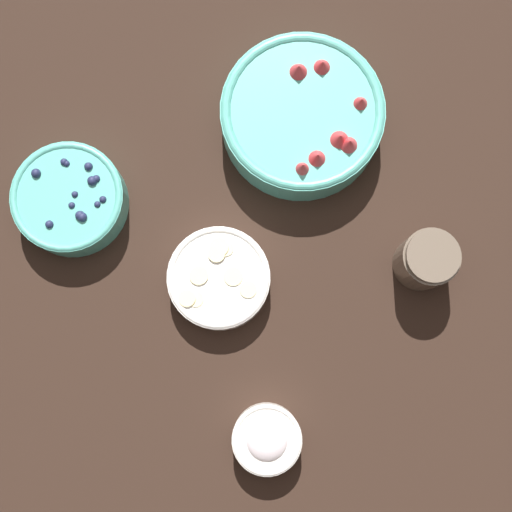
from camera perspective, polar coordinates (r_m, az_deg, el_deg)
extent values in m
plane|color=black|center=(1.15, -0.02, 2.66)|extent=(4.00, 4.00, 0.00)
cylinder|color=#56B7A8|center=(1.16, 3.66, 11.00)|extent=(0.26, 0.26, 0.07)
torus|color=#56B7A8|center=(1.13, 3.76, 11.50)|extent=(0.26, 0.26, 0.02)
cylinder|color=red|center=(1.14, 3.72, 11.32)|extent=(0.21, 0.21, 0.02)
cone|color=red|center=(1.11, 6.73, 9.34)|extent=(0.05, 0.05, 0.03)
cone|color=red|center=(1.14, 3.43, 14.66)|extent=(0.04, 0.04, 0.03)
cone|color=red|center=(1.13, 8.41, 12.10)|extent=(0.04, 0.04, 0.02)
cone|color=red|center=(1.10, 4.93, 7.88)|extent=(0.04, 0.04, 0.03)
cone|color=red|center=(1.11, 7.48, 8.92)|extent=(0.04, 0.04, 0.03)
cone|color=red|center=(1.09, 3.75, 7.10)|extent=(0.02, 0.02, 0.03)
cone|color=red|center=(1.15, 5.33, 14.96)|extent=(0.03, 0.03, 0.03)
cylinder|color=#56B7A8|center=(1.17, -14.60, 4.35)|extent=(0.18, 0.18, 0.06)
torus|color=#56B7A8|center=(1.14, -14.92, 4.62)|extent=(0.18, 0.18, 0.01)
cylinder|color=#23284C|center=(1.15, -14.81, 4.53)|extent=(0.14, 0.14, 0.02)
sphere|color=#23284C|center=(1.12, -13.73, 3.04)|extent=(0.02, 0.02, 0.02)
sphere|color=#23284C|center=(1.15, -14.91, 7.15)|extent=(0.01, 0.01, 0.01)
sphere|color=#23284C|center=(1.13, -13.89, 3.16)|extent=(0.02, 0.02, 0.02)
sphere|color=#23284C|center=(1.14, -14.29, 4.80)|extent=(0.01, 0.01, 0.01)
sphere|color=#23284C|center=(1.16, -17.19, 6.34)|extent=(0.01, 0.01, 0.01)
sphere|color=#23284C|center=(1.13, -12.97, 5.88)|extent=(0.02, 0.02, 0.02)
sphere|color=#23284C|center=(1.15, -15.10, 7.28)|extent=(0.01, 0.01, 0.01)
sphere|color=#23284C|center=(1.13, -14.53, 3.94)|extent=(0.01, 0.01, 0.01)
sphere|color=#23284C|center=(1.14, -13.26, 6.99)|extent=(0.01, 0.01, 0.01)
sphere|color=#23284C|center=(1.13, -12.65, 6.05)|extent=(0.01, 0.01, 0.01)
sphere|color=#23284C|center=(1.12, -12.15, 4.45)|extent=(0.01, 0.01, 0.01)
sphere|color=#23284C|center=(1.14, -16.20, 2.44)|extent=(0.01, 0.01, 0.01)
sphere|color=#23284C|center=(1.12, -12.57, 4.05)|extent=(0.01, 0.01, 0.01)
cylinder|color=white|center=(1.11, -2.96, -1.84)|extent=(0.16, 0.16, 0.04)
torus|color=white|center=(1.10, -3.02, -1.73)|extent=(0.16, 0.16, 0.01)
cylinder|color=beige|center=(1.10, -3.00, -1.77)|extent=(0.13, 0.13, 0.01)
cylinder|color=beige|center=(1.10, -2.89, 0.59)|extent=(0.03, 0.03, 0.01)
cylinder|color=beige|center=(1.10, -3.17, 0.14)|extent=(0.03, 0.03, 0.01)
cylinder|color=beige|center=(1.09, -0.62, -2.71)|extent=(0.03, 0.03, 0.00)
cylinder|color=beige|center=(1.10, -4.60, -1.58)|extent=(0.03, 0.03, 0.01)
cylinder|color=beige|center=(1.09, -5.55, -3.40)|extent=(0.03, 0.03, 0.01)
cylinder|color=beige|center=(1.10, -2.47, 0.59)|extent=(0.03, 0.03, 0.00)
cylinder|color=beige|center=(1.09, -1.84, -1.67)|extent=(0.03, 0.03, 0.00)
cylinder|color=beige|center=(1.09, -4.85, -3.47)|extent=(0.02, 0.02, 0.00)
cylinder|color=white|center=(1.11, 0.86, -14.39)|extent=(0.10, 0.10, 0.05)
torus|color=white|center=(1.09, 0.88, -14.52)|extent=(0.10, 0.10, 0.01)
cylinder|color=white|center=(1.09, 0.88, -14.48)|extent=(0.08, 0.08, 0.01)
ellipsoid|color=white|center=(1.09, 0.88, -14.52)|extent=(0.06, 0.06, 0.03)
cylinder|color=brown|center=(1.13, 13.42, -0.34)|extent=(0.09, 0.09, 0.08)
cylinder|color=#512D1E|center=(1.13, 13.35, -0.38)|extent=(0.07, 0.07, 0.06)
cylinder|color=brown|center=(1.08, 13.99, 0.01)|extent=(0.08, 0.08, 0.01)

